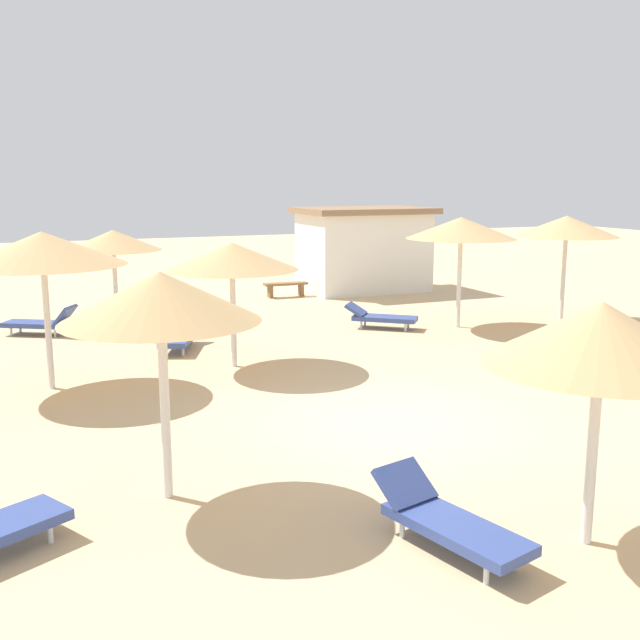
% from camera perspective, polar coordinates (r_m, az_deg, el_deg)
% --- Properties ---
extents(ground_plane, '(80.00, 80.00, 0.00)m').
position_cam_1_polar(ground_plane, '(12.21, 5.49, -8.02)').
color(ground_plane, '#D1B284').
extents(parasol_0, '(2.44, 2.44, 2.87)m').
position_cam_1_polar(parasol_0, '(8.99, -12.34, 1.72)').
color(parasol_0, silver).
rests_on(parasol_0, ground).
extents(parasol_1, '(2.55, 2.55, 2.63)m').
position_cam_1_polar(parasol_1, '(20.22, -15.83, 5.98)').
color(parasol_1, silver).
rests_on(parasol_1, ground).
extents(parasol_2, '(2.49, 2.49, 2.70)m').
position_cam_1_polar(parasol_2, '(8.20, 21.06, -1.08)').
color(parasol_2, silver).
rests_on(parasol_2, ground).
extents(parasol_3, '(2.92, 2.92, 2.97)m').
position_cam_1_polar(parasol_3, '(19.87, 10.94, 7.03)').
color(parasol_3, silver).
rests_on(parasol_3, ground).
extents(parasol_5, '(2.80, 2.80, 2.66)m').
position_cam_1_polar(parasol_5, '(15.42, -6.88, 4.93)').
color(parasol_5, silver).
rests_on(parasol_5, ground).
extents(parasol_6, '(2.83, 2.83, 2.95)m').
position_cam_1_polar(parasol_6, '(21.61, 18.67, 6.92)').
color(parasol_6, silver).
rests_on(parasol_6, ground).
extents(parasol_7, '(3.07, 3.07, 3.00)m').
position_cam_1_polar(parasol_7, '(14.56, -20.84, 5.20)').
color(parasol_7, silver).
rests_on(parasol_7, ground).
extents(lounger_1, '(1.92, 1.50, 0.79)m').
position_cam_1_polar(lounger_1, '(20.11, -20.86, -0.19)').
color(lounger_1, '#33478C').
rests_on(lounger_1, ground).
extents(lounger_2, '(1.10, 1.99, 0.71)m').
position_cam_1_polar(lounger_2, '(8.32, 9.87, -15.15)').
color(lounger_2, '#33478C').
rests_on(lounger_2, ground).
extents(lounger_3, '(1.88, 1.70, 0.65)m').
position_cam_1_polar(lounger_3, '(19.70, 4.69, 0.24)').
color(lounger_3, '#33478C').
rests_on(lounger_3, ground).
extents(lounger_5, '(1.30, 2.01, 0.66)m').
position_cam_1_polar(lounger_5, '(17.61, -10.95, -1.20)').
color(lounger_5, '#33478C').
rests_on(lounger_5, ground).
extents(bench_0, '(0.65, 1.55, 0.49)m').
position_cam_1_polar(bench_0, '(23.43, -14.60, 1.72)').
color(bench_0, brown).
rests_on(bench_0, ground).
extents(bench_2, '(1.52, 0.48, 0.49)m').
position_cam_1_polar(bench_2, '(24.95, -2.69, 2.60)').
color(bench_2, brown).
rests_on(bench_2, ground).
extents(beach_cabana, '(4.58, 3.22, 2.96)m').
position_cam_1_polar(beach_cabana, '(26.38, 3.39, 5.58)').
color(beach_cabana, white).
rests_on(beach_cabana, ground).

